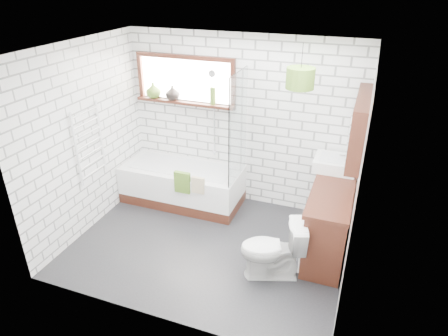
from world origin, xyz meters
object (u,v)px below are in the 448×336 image
(vanity, at_px, (330,217))
(basin, at_px, (335,164))
(bathtub, at_px, (183,184))
(pendant, at_px, (300,78))
(toilet, at_px, (272,250))

(vanity, height_order, basin, basin)
(bathtub, height_order, vanity, vanity)
(basin, height_order, pendant, pendant)
(pendant, bearing_deg, basin, 28.95)
(bathtub, xyz_separation_m, pendant, (1.68, -0.16, 1.81))
(bathtub, relative_size, basin, 3.40)
(vanity, relative_size, toilet, 2.08)
(vanity, bearing_deg, bathtub, 170.42)
(bathtub, distance_m, basin, 2.29)
(vanity, bearing_deg, pendant, 158.48)
(bathtub, height_order, basin, basin)
(bathtub, height_order, pendant, pendant)
(bathtub, xyz_separation_m, vanity, (2.25, -0.38, 0.15))
(vanity, xyz_separation_m, toilet, (-0.55, -0.80, -0.07))
(toilet, bearing_deg, pendant, 161.74)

